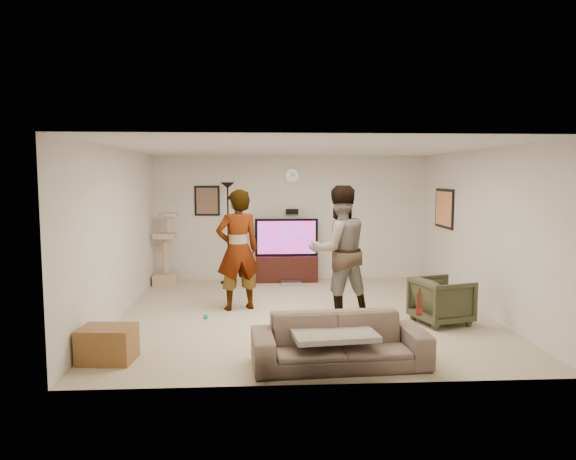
{
  "coord_description": "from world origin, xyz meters",
  "views": [
    {
      "loc": [
        -0.7,
        -7.79,
        2.09
      ],
      "look_at": [
        -0.23,
        0.2,
        1.26
      ],
      "focal_mm": 32.59,
      "sensor_mm": 36.0,
      "label": 1
    }
  ],
  "objects": [
    {
      "name": "cat_tree",
      "position": [
        -2.48,
        2.32,
        0.7
      ],
      "size": [
        0.46,
        0.46,
        1.4
      ],
      "primitive_type": "cube",
      "rotation": [
        0.0,
        0.0,
        0.03
      ],
      "color": "tan",
      "rests_on": "floor"
    },
    {
      "name": "wall_front",
      "position": [
        0.0,
        -2.75,
        1.25
      ],
      "size": [
        5.5,
        0.04,
        2.5
      ],
      "primitive_type": "cube",
      "color": "silver",
      "rests_on": "floor"
    },
    {
      "name": "console_box",
      "position": [
        -0.06,
        2.11,
        0.04
      ],
      "size": [
        0.4,
        0.3,
        0.07
      ],
      "primitive_type": "cube",
      "color": "#ADACB8",
      "rests_on": "floor"
    },
    {
      "name": "tv",
      "position": [
        -0.12,
        2.5,
        0.88
      ],
      "size": [
        1.25,
        0.08,
        0.74
      ],
      "primitive_type": "cube",
      "color": "black",
      "rests_on": "tv_stand"
    },
    {
      "name": "wall_back",
      "position": [
        0.0,
        2.75,
        1.25
      ],
      "size": [
        5.5,
        0.04,
        2.5
      ],
      "primitive_type": "cube",
      "color": "silver",
      "rests_on": "floor"
    },
    {
      "name": "person_left",
      "position": [
        -1.01,
        0.31,
        0.94
      ],
      "size": [
        0.79,
        0.64,
        1.89
      ],
      "primitive_type": "imported",
      "rotation": [
        0.0,
        0.0,
        3.44
      ],
      "color": "#90939E",
      "rests_on": "floor"
    },
    {
      "name": "tv_stand",
      "position": [
        -0.12,
        2.5,
        0.26
      ],
      "size": [
        1.22,
        0.45,
        0.51
      ],
      "primitive_type": "cube",
      "color": "black",
      "rests_on": "floor"
    },
    {
      "name": "wall_speaker",
      "position": [
        0.0,
        2.69,
        1.38
      ],
      "size": [
        0.25,
        0.1,
        0.1
      ],
      "primitive_type": "cube",
      "color": "black",
      "rests_on": "wall_back"
    },
    {
      "name": "person_right",
      "position": [
        0.52,
        -0.1,
        0.98
      ],
      "size": [
        1.11,
        0.97,
        1.95
      ],
      "primitive_type": "imported",
      "rotation": [
        0.0,
        0.0,
        3.41
      ],
      "color": "#225D86",
      "rests_on": "floor"
    },
    {
      "name": "beer_bottle",
      "position": [
        1.08,
        -2.24,
        0.69
      ],
      "size": [
        0.06,
        0.06,
        0.25
      ],
      "primitive_type": "cylinder",
      "color": "#502212",
      "rests_on": "sofa"
    },
    {
      "name": "throw_blanket",
      "position": [
        0.12,
        -2.24,
        0.38
      ],
      "size": [
        0.97,
        0.79,
        0.06
      ],
      "primitive_type": "cube",
      "rotation": [
        0.0,
        0.0,
        0.11
      ],
      "color": "#A59C8B",
      "rests_on": "sofa"
    },
    {
      "name": "floor",
      "position": [
        0.0,
        0.0,
        -0.01
      ],
      "size": [
        5.5,
        5.5,
        0.02
      ],
      "primitive_type": "cube",
      "color": "#C2B994",
      "rests_on": "ground"
    },
    {
      "name": "wall_right",
      "position": [
        2.75,
        0.0,
        1.25
      ],
      "size": [
        0.04,
        5.5,
        2.5
      ],
      "primitive_type": "cube",
      "color": "silver",
      "rests_on": "floor"
    },
    {
      "name": "wall_clock",
      "position": [
        0.0,
        2.72,
        2.1
      ],
      "size": [
        0.26,
        0.04,
        0.26
      ],
      "primitive_type": "cylinder",
      "rotation": [
        1.57,
        0.0,
        0.0
      ],
      "color": "silver",
      "rests_on": "wall_back"
    },
    {
      "name": "picture_back",
      "position": [
        -1.7,
        2.73,
        1.6
      ],
      "size": [
        0.42,
        0.03,
        0.52
      ],
      "primitive_type": "cube",
      "color": "brown",
      "rests_on": "wall_back"
    },
    {
      "name": "tv_screen",
      "position": [
        -0.12,
        2.46,
        0.88
      ],
      "size": [
        1.15,
        0.01,
        0.65
      ],
      "primitive_type": "cube",
      "color": "#572CD2",
      "rests_on": "tv"
    },
    {
      "name": "armchair",
      "position": [
        1.91,
        -0.65,
        0.33
      ],
      "size": [
        0.89,
        0.88,
        0.65
      ],
      "primitive_type": "imported",
      "rotation": [
        0.0,
        0.0,
        1.86
      ],
      "color": "#353723",
      "rests_on": "floor"
    },
    {
      "name": "floor_lamp",
      "position": [
        -1.27,
        2.37,
        0.99
      ],
      "size": [
        0.32,
        0.32,
        1.97
      ],
      "primitive_type": "cylinder",
      "color": "black",
      "rests_on": "floor"
    },
    {
      "name": "side_table",
      "position": [
        -2.4,
        -1.95,
        0.2
      ],
      "size": [
        0.64,
        0.5,
        0.4
      ],
      "primitive_type": "cube",
      "rotation": [
        0.0,
        0.0,
        -0.1
      ],
      "color": "brown",
      "rests_on": "floor"
    },
    {
      "name": "picture_right",
      "position": [
        2.73,
        1.6,
        1.5
      ],
      "size": [
        0.03,
        0.78,
        0.62
      ],
      "primitive_type": "cube",
      "color": "#FF9558",
      "rests_on": "wall_right"
    },
    {
      "name": "wall_left",
      "position": [
        -2.75,
        0.0,
        1.25
      ],
      "size": [
        0.04,
        5.5,
        2.5
      ],
      "primitive_type": "cube",
      "color": "silver",
      "rests_on": "floor"
    },
    {
      "name": "toy_ball",
      "position": [
        -1.47,
        -0.24,
        0.03
      ],
      "size": [
        0.07,
        0.07,
        0.07
      ],
      "primitive_type": "sphere",
      "color": "#00A69E",
      "rests_on": "floor"
    },
    {
      "name": "ceiling",
      "position": [
        0.0,
        0.0,
        2.51
      ],
      "size": [
        5.5,
        5.5,
        0.02
      ],
      "primitive_type": "cube",
      "color": "silver",
      "rests_on": "wall_back"
    },
    {
      "name": "sofa",
      "position": [
        0.2,
        -2.24,
        0.28
      ],
      "size": [
        1.96,
        0.87,
        0.56
      ],
      "primitive_type": "imported",
      "rotation": [
        0.0,
        0.0,
        0.06
      ],
      "color": "brown",
      "rests_on": "floor"
    }
  ]
}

